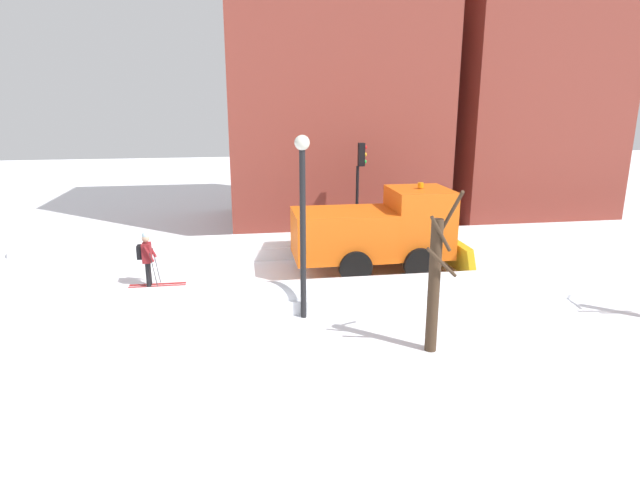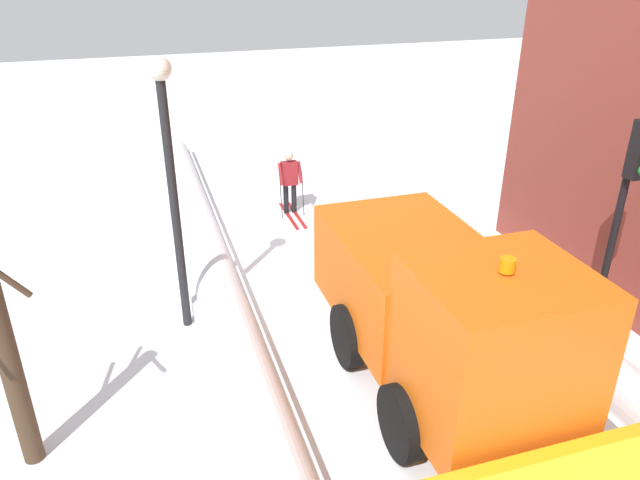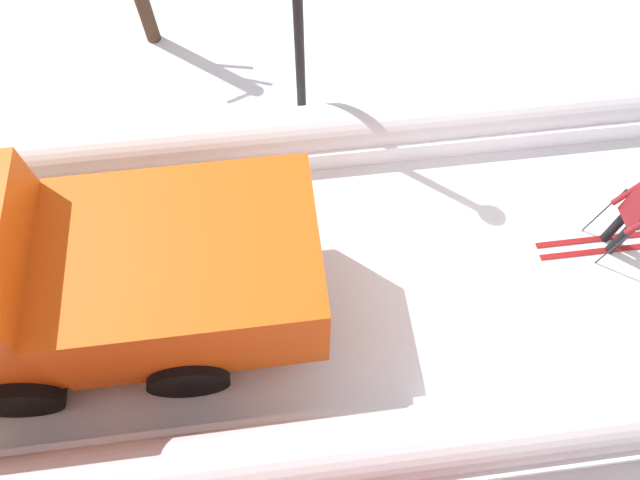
% 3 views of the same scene
% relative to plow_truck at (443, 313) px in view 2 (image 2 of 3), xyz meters
% --- Properties ---
extents(plow_truck, '(3.20, 5.98, 3.12)m').
position_rel_plow_truck_xyz_m(plow_truck, '(0.00, 0.00, 0.00)').
color(plow_truck, orange).
rests_on(plow_truck, ground).
extents(skier, '(0.62, 1.80, 1.81)m').
position_rel_plow_truck_xyz_m(skier, '(0.38, -7.80, -0.48)').
color(skier, black).
rests_on(skier, ground).
extents(traffic_light_pole, '(0.28, 0.42, 4.24)m').
position_rel_plow_truck_xyz_m(traffic_light_pole, '(-3.08, -0.03, 1.50)').
color(traffic_light_pole, black).
rests_on(traffic_light_pole, ground).
extents(street_lamp, '(0.40, 0.40, 5.00)m').
position_rel_plow_truck_xyz_m(street_lamp, '(3.66, -3.16, 1.71)').
color(street_lamp, black).
rests_on(street_lamp, ground).
extents(bare_tree_near, '(0.94, 0.80, 3.96)m').
position_rel_plow_truck_xyz_m(bare_tree_near, '(6.12, -0.36, 0.25)').
color(bare_tree_near, '#412F20').
rests_on(bare_tree_near, ground).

